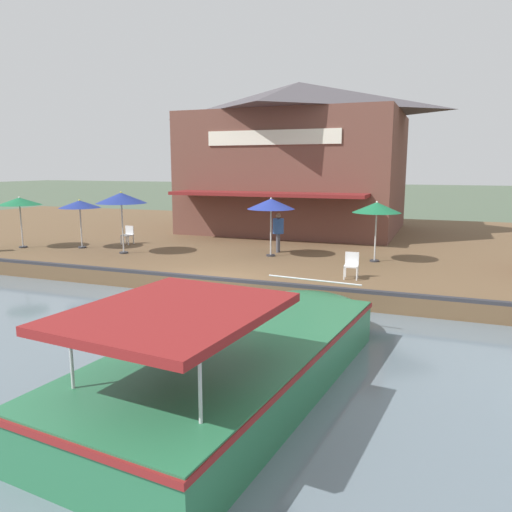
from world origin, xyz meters
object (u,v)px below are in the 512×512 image
Objects in this scene: patio_umbrella_far_corner at (19,201)px; patio_umbrella_mid_patio_right at (271,204)px; cafe_chair_beside_entrance at (128,234)px; waterfront_restaurant at (298,156)px; patio_umbrella_mid_patio_left at (377,208)px; person_at_quay_edge at (278,228)px; motorboat_second_along at (254,348)px; patio_umbrella_by_entrance at (80,204)px; patio_umbrella_back_row at (121,198)px; cafe_chair_under_first_umbrella at (351,264)px; tree_upstream_bank at (335,154)px.

patio_umbrella_mid_patio_right is (-1.92, 11.12, 0.05)m from patio_umbrella_far_corner.
patio_umbrella_far_corner is 2.69× the size of cafe_chair_beside_entrance.
waterfront_restaurant is 5.10× the size of patio_umbrella_mid_patio_left.
patio_umbrella_far_corner reaches higher than person_at_quay_edge.
patio_umbrella_far_corner is at bearing -119.79° from motorboat_second_along.
motorboat_second_along reaches higher than cafe_chair_beside_entrance.
cafe_chair_beside_entrance is 0.09× the size of motorboat_second_along.
patio_umbrella_mid_patio_left is at bearing 174.65° from motorboat_second_along.
cafe_chair_beside_entrance is at bearing -35.50° from waterfront_restaurant.
patio_umbrella_by_entrance reaches higher than cafe_chair_beside_entrance.
person_at_quay_edge is at bearing -179.23° from patio_umbrella_mid_patio_right.
patio_umbrella_back_row is at bearing -79.60° from patio_umbrella_mid_patio_left.
waterfront_restaurant reaches higher than patio_umbrella_mid_patio_right.
patio_umbrella_back_row reaches higher than patio_umbrella_far_corner.
patio_umbrella_far_corner is (0.35, -5.13, -0.24)m from patio_umbrella_back_row.
person_at_quay_edge is at bearing 104.71° from patio_umbrella_far_corner.
patio_umbrella_back_row reaches higher than motorboat_second_along.
cafe_chair_beside_entrance is at bearing -87.37° from person_at_quay_edge.
patio_umbrella_by_entrance is 12.60m from cafe_chair_under_first_umbrella.
patio_umbrella_far_corner is 11.28m from patio_umbrella_mid_patio_right.
cafe_chair_beside_entrance is (-2.23, -1.33, -1.83)m from patio_umbrella_back_row.
person_at_quay_edge is at bearing 103.43° from patio_umbrella_by_entrance.
person_at_quay_edge is (-1.00, -0.01, -1.09)m from patio_umbrella_mid_patio_right.
patio_umbrella_mid_patio_left reaches higher than cafe_chair_under_first_umbrella.
person_at_quay_edge is at bearing 113.25° from patio_umbrella_back_row.
patio_umbrella_by_entrance is 8.63m from patio_umbrella_mid_patio_right.
tree_upstream_bank is (-13.98, 6.75, 3.92)m from cafe_chair_beside_entrance.
cafe_chair_beside_entrance is at bearing -91.89° from patio_umbrella_mid_patio_left.
motorboat_second_along is at bearing 8.53° from tree_upstream_bank.
patio_umbrella_back_row is at bearing -18.50° from tree_upstream_bank.
cafe_chair_under_first_umbrella is 0.52× the size of person_at_quay_edge.
cafe_chair_under_first_umbrella is 5.52m from person_at_quay_edge.
patio_umbrella_far_corner is 15.03m from cafe_chair_under_first_umbrella.
cafe_chair_beside_entrance is at bearing -95.15° from patio_umbrella_mid_patio_right.
cafe_chair_under_first_umbrella is (1.91, 12.37, -1.47)m from patio_umbrella_by_entrance.
person_at_quay_edge is at bearing 2.31° from tree_upstream_bank.
waterfront_restaurant is at bearing -8.89° from tree_upstream_bank.
patio_umbrella_back_row is at bearing -66.75° from person_at_quay_edge.
patio_umbrella_mid_patio_left is at bearing 18.05° from tree_upstream_bank.
patio_umbrella_mid_patio_right is 0.26× the size of motorboat_second_along.
person_at_quay_edge is (-2.57, 5.98, -1.28)m from patio_umbrella_back_row.
patio_umbrella_mid_patio_left is 3.62m from cafe_chair_under_first_umbrella.
patio_umbrella_mid_patio_left is (-1.33, 12.68, 0.12)m from patio_umbrella_by_entrance.
patio_umbrella_back_row is at bearing -132.99° from motorboat_second_along.
patio_umbrella_mid_patio_right is at bearing 96.97° from patio_umbrella_by_entrance.
patio_umbrella_mid_patio_right is 1.44× the size of person_at_quay_edge.
cafe_chair_under_first_umbrella is at bearing -5.58° from patio_umbrella_mid_patio_left.
waterfront_restaurant is at bearing 144.36° from patio_umbrella_by_entrance.
waterfront_restaurant is 4.58× the size of patio_umbrella_back_row.
person_at_quay_edge is (-2.04, 8.56, -0.92)m from patio_umbrella_by_entrance.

